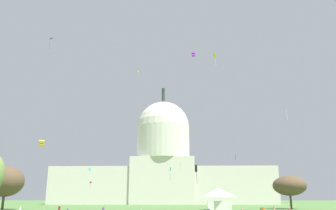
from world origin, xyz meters
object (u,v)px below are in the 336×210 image
Objects in this scene: kite_turquoise_low at (170,171)px; kite_yellow_high at (215,57)px; event_tent at (219,199)px; kite_violet_high at (201,101)px; person_tan_back_center at (274,210)px; kite_blue_high at (50,40)px; kite_violet_high_b at (193,54)px; kite_pink_high at (147,105)px; kite_green_mid at (167,161)px; kite_magenta_low at (90,183)px; kite_orange_low at (180,165)px; kite_red_mid at (287,107)px; kite_lime_high at (137,72)px; tree_west_near at (5,181)px; kite_blue_low at (236,158)px; kite_cyan_low at (90,169)px; kite_gold_low at (42,143)px; tree_east_mid at (290,186)px; capitol_building at (163,166)px; person_maroon_aisle_center at (59,209)px; kite_black_low at (196,170)px.

kite_yellow_high is at bearing 6.18° from kite_turquoise_low.
kite_violet_high is at bearing 96.99° from event_tent.
kite_blue_high reaches higher than person_tan_back_center.
kite_violet_high_b reaches higher than kite_yellow_high.
kite_green_mid is (9.04, 9.44, -24.20)m from kite_pink_high.
person_tan_back_center is 102.19m from kite_magenta_low.
person_tan_back_center is at bearing 82.24° from kite_orange_low.
kite_pink_high is 73.24m from kite_blue_high.
kite_lime_high reaches higher than kite_red_mid.
kite_pink_high is at bearing 53.54° from tree_west_near.
kite_pink_high is at bearing 113.18° from kite_red_mid.
kite_blue_low is 1.27× the size of kite_cyan_low.
kite_red_mid is at bearing 71.15° from kite_green_mid.
kite_lime_high is at bearing 126.47° from kite_red_mid.
kite_violet_high_b is at bearing 75.39° from kite_blue_high.
kite_orange_low is 43.69m from kite_gold_low.
kite_green_mid is (-14.28, 25.38, -21.23)m from kite_violet_high.
event_tent is at bearing 30.30° from kite_turquoise_low.
kite_green_mid is 2.23× the size of kite_violet_high_b.
kite_violet_high_b reaches higher than kite_red_mid.
tree_east_mid is 8.27× the size of person_tan_back_center.
kite_magenta_low reaches higher than tree_east_mid.
kite_green_mid is at bearing 52.16° from kite_gold_low.
kite_red_mid is 1.26× the size of kite_magenta_low.
tree_west_near is 4.84× the size of kite_turquoise_low.
kite_violet_high reaches higher than person_tan_back_center.
kite_violet_high is (-9.53, 19.79, 24.81)m from kite_blue_low.
kite_blue_high is (-62.62, -15.10, 14.24)m from kite_red_mid.
kite_green_mid reaches higher than event_tent.
kite_orange_low is 2.56× the size of kite_violet_high_b.
capitol_building is 107.76m from person_maroon_aisle_center.
kite_magenta_low is at bearing -141.04° from capitol_building.
kite_turquoise_low is (6.36, -102.27, -9.80)m from capitol_building.
kite_cyan_low is (-10.52, 66.01, 14.04)m from person_maroon_aisle_center.
kite_lime_high is (-8.03, -54.30, 33.00)m from capitol_building.
kite_lime_high is (23.76, -28.59, 42.67)m from kite_magenta_low.
kite_cyan_low is 0.37× the size of kite_turquoise_low.
kite_cyan_low reaches higher than event_tent.
kite_yellow_high is at bearing -36.16° from kite_black_low.
tree_west_near is at bearing -38.95° from kite_blue_low.
capitol_building reaches higher than kite_pink_high.
capitol_building is 98.11× the size of kite_cyan_low.
kite_gold_low is at bearing -93.39° from kite_violet_high.
kite_violet_high_b reaches higher than kite_orange_low.
kite_yellow_high is at bearing 3.86° from kite_gold_low.
kite_orange_low is 20.92m from kite_turquoise_low.
kite_cyan_low reaches higher than tree_east_mid.
event_tent is 0.54× the size of tree_east_mid.
kite_red_mid reaches higher than kite_cyan_low.
kite_violet_high is 2.96× the size of kite_cyan_low.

